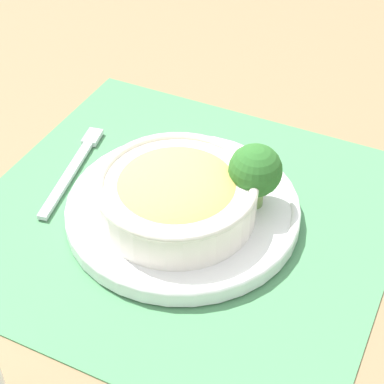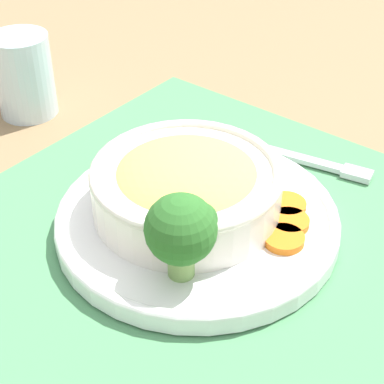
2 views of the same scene
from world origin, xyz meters
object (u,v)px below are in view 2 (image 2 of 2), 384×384
(broccoli_floret, at_px, (181,230))
(water_glass, at_px, (25,79))
(bowl, at_px, (184,187))
(fork, at_px, (308,161))

(broccoli_floret, xyz_separation_m, water_glass, (-0.11, -0.36, -0.02))
(bowl, distance_m, broccoli_floret, 0.09)
(broccoli_floret, bearing_deg, bowl, -139.38)
(bowl, height_order, broccoli_floret, broccoli_floret)
(bowl, height_order, fork, bowl)
(water_glass, height_order, fork, water_glass)
(water_glass, xyz_separation_m, fork, (-0.13, 0.34, -0.04))
(fork, bearing_deg, broccoli_floret, -8.34)
(bowl, xyz_separation_m, fork, (-0.17, 0.03, -0.04))
(water_glass, bearing_deg, broccoli_floret, 73.45)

